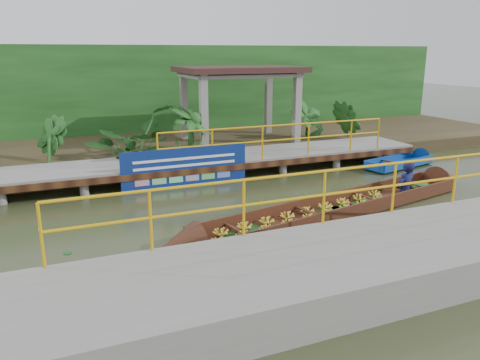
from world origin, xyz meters
name	(u,v)px	position (x,y,z in m)	size (l,w,h in m)	color
ground	(225,212)	(0.00, 0.00, 0.00)	(80.00, 80.00, 0.00)	#2E351A
land_strip	(155,146)	(0.00, 7.50, 0.23)	(30.00, 8.00, 0.45)	#302618
far_dock	(185,162)	(0.02, 3.43, 0.48)	(16.00, 2.06, 1.66)	slate
near_dock	(369,263)	(1.00, -4.20, 0.30)	(18.00, 2.40, 1.73)	slate
pavilion	(239,77)	(3.00, 6.30, 2.82)	(4.40, 3.00, 3.00)	slate
foliage_backdrop	(140,94)	(0.00, 10.00, 2.00)	(30.00, 0.80, 4.00)	#173F14
vendor_boat	(350,201)	(2.82, -1.10, 0.25)	(9.70, 2.94, 2.18)	#32190D
moored_blue_boat	(412,160)	(7.72, 2.15, 0.13)	(3.19, 1.47, 0.74)	navy
blue_banner	(186,168)	(-0.24, 2.48, 0.56)	(3.66, 0.04, 1.14)	navy
tropical_plants	(181,131)	(0.45, 5.30, 1.11)	(14.06, 1.06, 1.32)	#173F14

